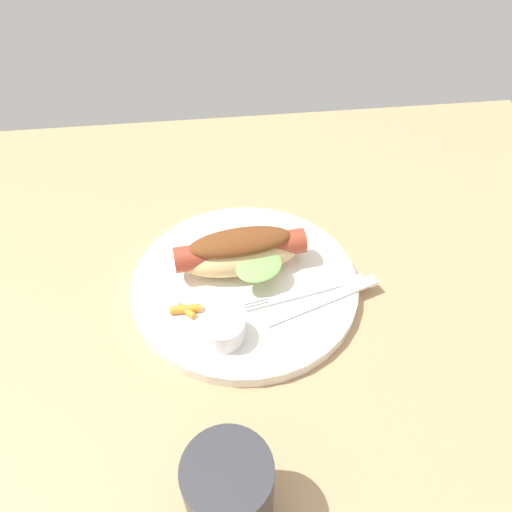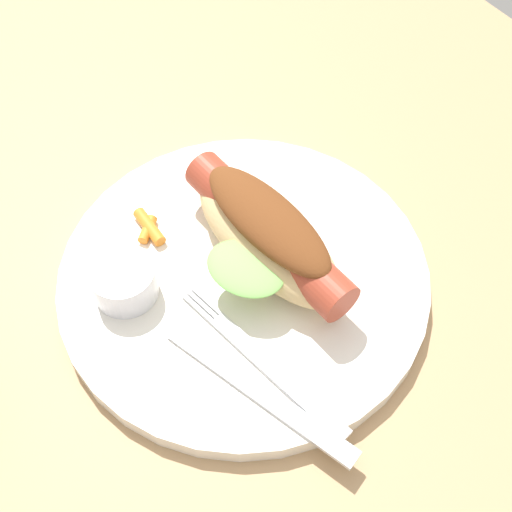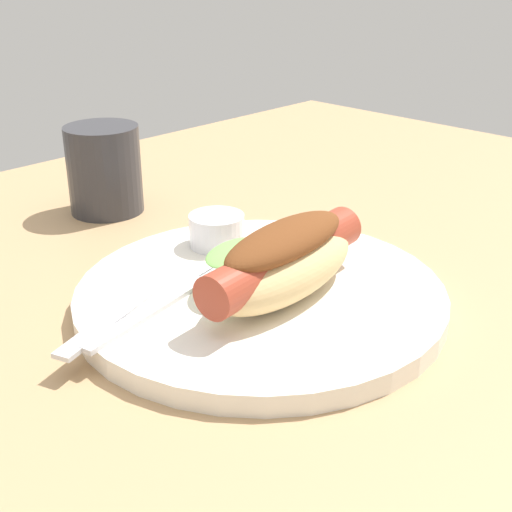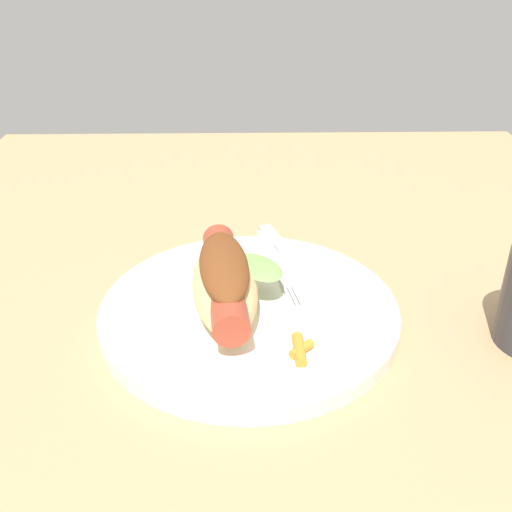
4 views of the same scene
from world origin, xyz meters
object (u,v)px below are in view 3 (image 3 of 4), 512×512
at_px(plate, 260,296).
at_px(drinking_cup, 104,169).
at_px(sauce_ramekin, 217,230).
at_px(fork, 160,305).
at_px(carrot_garnish, 284,240).
at_px(hot_dog, 284,260).
at_px(knife, 129,306).

distance_m(plate, drinking_cup, 0.27).
bearing_deg(sauce_ramekin, fork, -153.40).
bearing_deg(carrot_garnish, drinking_cup, 98.81).
relative_size(sauce_ramekin, drinking_cup, 0.54).
distance_m(plate, sauce_ramekin, 0.09).
distance_m(plate, fork, 0.08).
distance_m(hot_dog, drinking_cup, 0.29).
xyz_separation_m(hot_dog, drinking_cup, (0.04, 0.28, 0.00)).
relative_size(plate, sauce_ramekin, 5.89).
bearing_deg(fork, carrot_garnish, -6.34).
bearing_deg(fork, drinking_cup, 52.49).
height_order(knife, carrot_garnish, carrot_garnish).
bearing_deg(sauce_ramekin, hot_dog, -105.98).
relative_size(sauce_ramekin, knife, 0.31).
relative_size(plate, drinking_cup, 3.15).
xyz_separation_m(hot_dog, sauce_ramekin, (0.03, 0.11, -0.01)).
height_order(fork, drinking_cup, drinking_cup).
bearing_deg(hot_dog, drinking_cup, 76.47).
distance_m(knife, drinking_cup, 0.25).
xyz_separation_m(hot_dog, knife, (-0.09, 0.07, -0.03)).
height_order(hot_dog, knife, hot_dog).
distance_m(hot_dog, sauce_ramekin, 0.11).
distance_m(fork, knife, 0.02).
bearing_deg(plate, sauce_ramekin, 68.91).
xyz_separation_m(sauce_ramekin, fork, (-0.11, -0.05, -0.01)).
bearing_deg(drinking_cup, hot_dog, -97.65).
bearing_deg(drinking_cup, plate, -98.71).
height_order(sauce_ramekin, knife, sauce_ramekin).
xyz_separation_m(sauce_ramekin, carrot_garnish, (0.04, -0.04, -0.01)).
height_order(knife, drinking_cup, drinking_cup).
height_order(carrot_garnish, drinking_cup, drinking_cup).
xyz_separation_m(plate, sauce_ramekin, (0.03, 0.08, 0.02)).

